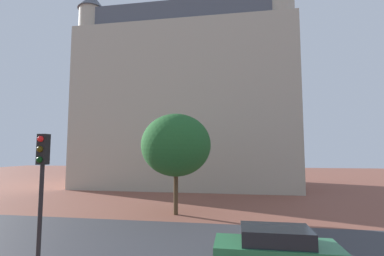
# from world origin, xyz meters

# --- Properties ---
(ground_plane) EXTENTS (120.00, 120.00, 0.00)m
(ground_plane) POSITION_xyz_m (0.00, 10.00, 0.00)
(ground_plane) COLOR brown
(street_asphalt_strip) EXTENTS (120.00, 7.83, 0.00)m
(street_asphalt_strip) POSITION_xyz_m (0.00, 8.68, 0.00)
(street_asphalt_strip) COLOR #38383D
(street_asphalt_strip) RESTS_ON ground_plane
(landmark_building) EXTENTS (25.02, 13.22, 36.27)m
(landmark_building) POSITION_xyz_m (-3.30, 30.05, 11.07)
(landmark_building) COLOR #B2A893
(landmark_building) RESTS_ON ground_plane
(car_green) EXTENTS (4.35, 1.95, 1.43)m
(car_green) POSITION_xyz_m (3.71, 6.95, 0.69)
(car_green) COLOR #287042
(car_green) RESTS_ON ground_plane
(traffic_light_pole) EXTENTS (0.28, 0.34, 4.65)m
(traffic_light_pole) POSITION_xyz_m (-3.27, 3.86, 3.25)
(traffic_light_pole) COLOR black
(traffic_light_pole) RESTS_ON ground_plane
(tree_curb_far) EXTENTS (4.68, 4.68, 6.70)m
(tree_curb_far) POSITION_xyz_m (-1.60, 14.44, 4.58)
(tree_curb_far) COLOR #4C3823
(tree_curb_far) RESTS_ON ground_plane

